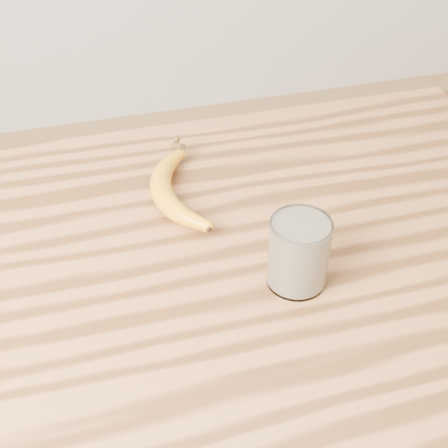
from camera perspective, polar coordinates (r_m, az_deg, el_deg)
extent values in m
cube|color=#925E33|center=(1.01, 0.47, -3.21)|extent=(1.20, 0.80, 0.04)
cylinder|color=brown|center=(1.71, 14.92, -3.19)|extent=(0.06, 0.06, 0.86)
cylinder|color=white|center=(0.91, 6.83, -2.64)|extent=(0.09, 0.09, 0.11)
torus|color=white|center=(0.87, 7.10, 0.00)|extent=(0.09, 0.09, 0.00)
cylinder|color=beige|center=(0.91, 6.82, -2.65)|extent=(0.08, 0.08, 0.11)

